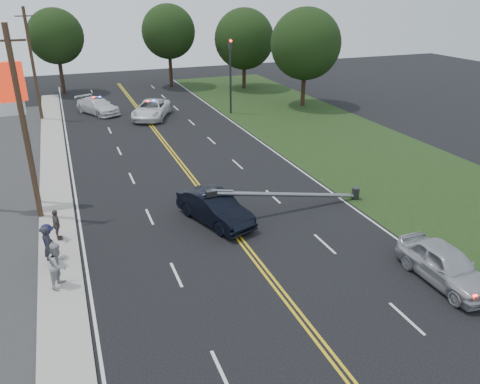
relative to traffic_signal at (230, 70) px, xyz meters
name	(u,v)px	position (x,y,z in m)	size (l,w,h in m)	color
ground	(294,310)	(-8.30, -30.00, -4.21)	(120.00, 120.00, 0.00)	black
sidewalk	(58,231)	(-16.70, -20.00, -4.15)	(1.80, 70.00, 0.12)	#ACA79B
grass_verge	(407,175)	(5.20, -20.00, -4.20)	(12.00, 80.00, 0.01)	black
centerline_yellow	(214,206)	(-8.30, -20.00, -4.19)	(0.36, 80.00, 0.00)	gold
traffic_signal	(230,70)	(0.00, 0.00, 0.00)	(0.28, 0.41, 7.05)	#2D2D30
fallen_streetlight	(297,194)	(-4.11, -22.00, -3.29)	(9.36, 0.44, 1.91)	#2D2D30
utility_pole_mid	(24,127)	(-17.50, -18.00, 0.88)	(1.60, 0.28, 10.00)	#382619
utility_pole_far	(33,65)	(-17.50, 4.00, 0.88)	(1.60, 0.28, 10.00)	#382619
tree_6	(56,36)	(-15.12, 16.05, 2.21)	(6.16, 6.16, 9.51)	black
tree_7	(168,32)	(-2.28, 15.60, 2.36)	(6.44, 6.44, 9.80)	black
tree_8	(244,39)	(5.88, 11.31, 1.62)	(7.11, 7.11, 9.39)	black
tree_9	(306,44)	(8.19, 0.34, 2.04)	(7.10, 7.10, 9.80)	black
crashed_sedan	(215,208)	(-8.84, -21.82, -3.40)	(1.71, 4.90, 1.61)	black
waiting_sedan	(446,265)	(-1.53, -30.52, -3.41)	(1.88, 4.68, 1.60)	#B0B2B8
emergency_a	(151,109)	(-7.69, 0.98, -3.38)	(2.75, 5.96, 1.66)	white
emergency_b	(98,106)	(-12.31, 4.52, -3.43)	(2.17, 5.33, 1.55)	silver
bystander_a	(49,246)	(-17.00, -23.41, -3.13)	(0.70, 0.46, 1.91)	#2B2A32
bystander_b	(58,264)	(-16.65, -25.19, -3.09)	(0.96, 0.75, 1.98)	#A4A4A8
bystander_c	(48,241)	(-17.04, -22.75, -3.24)	(1.09, 0.63, 1.69)	#18193D
bystander_d	(57,225)	(-16.66, -21.06, -3.29)	(0.93, 0.39, 1.59)	#63534F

